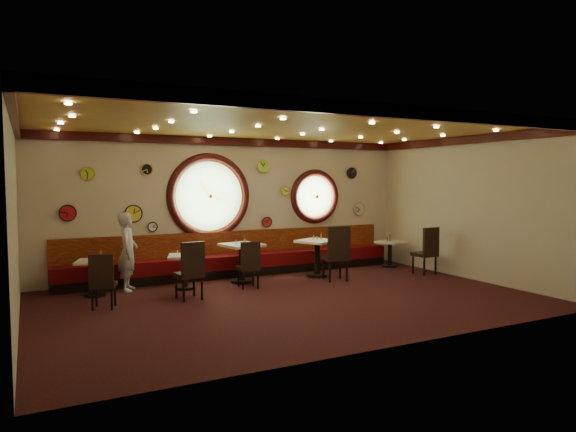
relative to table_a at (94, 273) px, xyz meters
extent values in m
cube|color=black|center=(3.23, -1.98, -0.44)|extent=(9.00, 6.00, 0.00)
cube|color=gold|center=(3.23, -1.98, 2.76)|extent=(9.00, 6.00, 0.02)
cube|color=beige|center=(3.23, 1.02, 1.16)|extent=(9.00, 0.02, 3.20)
cube|color=beige|center=(3.23, -4.98, 1.16)|extent=(9.00, 0.02, 3.20)
cube|color=beige|center=(-1.27, -1.98, 1.16)|extent=(0.02, 6.00, 3.20)
cube|color=beige|center=(7.73, -1.98, 1.16)|extent=(0.02, 6.00, 3.20)
cube|color=#320A09|center=(3.23, 0.97, 2.67)|extent=(9.00, 0.10, 0.18)
cube|color=#320A09|center=(3.23, -4.93, 2.67)|extent=(9.00, 0.10, 0.18)
cube|color=#320A09|center=(-1.22, -1.98, 2.67)|extent=(0.10, 6.00, 0.18)
cube|color=#320A09|center=(7.68, -1.98, 2.67)|extent=(0.10, 6.00, 0.18)
cube|color=black|center=(3.23, 0.74, -0.34)|extent=(8.00, 0.55, 0.20)
cube|color=#57070C|center=(3.23, 0.74, -0.09)|extent=(8.00, 0.55, 0.30)
cube|color=#5C0709|center=(3.23, 0.96, 0.31)|extent=(8.00, 0.10, 0.55)
cylinder|color=#85AD67|center=(2.63, 1.02, 1.41)|extent=(1.66, 0.02, 1.66)
torus|color=#320A09|center=(2.63, 1.00, 1.41)|extent=(1.98, 0.18, 1.98)
torus|color=gold|center=(2.63, 0.97, 1.41)|extent=(1.61, 0.03, 1.61)
cylinder|color=#85AD67|center=(5.43, 1.02, 1.36)|extent=(1.10, 0.02, 1.10)
torus|color=#320A09|center=(5.43, 1.00, 1.36)|extent=(1.38, 0.18, 1.38)
torus|color=gold|center=(5.43, 0.97, 1.36)|extent=(1.09, 0.03, 1.09)
cylinder|color=white|center=(1.33, 0.98, 0.76)|extent=(0.20, 0.03, 0.20)
cylinder|color=black|center=(1.23, 0.98, 2.01)|extent=(0.24, 0.03, 0.24)
cylinder|color=red|center=(-0.37, 0.98, 1.11)|extent=(0.32, 0.03, 0.32)
cylinder|color=silver|center=(6.78, 0.98, 1.01)|extent=(0.34, 0.03, 0.34)
cylinder|color=#EAF652|center=(4.58, 0.98, 1.51)|extent=(0.22, 0.03, 0.22)
cylinder|color=red|center=(4.08, 0.98, 0.76)|extent=(0.24, 0.03, 0.24)
cylinder|color=#8AD943|center=(3.98, 0.98, 2.11)|extent=(0.30, 0.03, 0.30)
cylinder|color=black|center=(6.53, 0.98, 1.96)|extent=(0.28, 0.03, 0.28)
cylinder|color=yellow|center=(0.93, 0.98, 1.06)|extent=(0.36, 0.03, 0.36)
cylinder|color=#A1D52A|center=(0.03, 0.98, 1.91)|extent=(0.26, 0.03, 0.26)
cylinder|color=black|center=(0.00, 0.00, -0.41)|extent=(0.40, 0.40, 0.05)
cylinder|color=black|center=(0.00, 0.00, -0.10)|extent=(0.11, 0.11, 0.63)
cube|color=white|center=(0.00, 0.00, 0.23)|extent=(0.79, 0.79, 0.05)
cylinder|color=black|center=(1.71, -0.15, -0.41)|extent=(0.40, 0.40, 0.05)
cylinder|color=black|center=(1.71, -0.15, -0.09)|extent=(0.11, 0.11, 0.64)
cube|color=white|center=(1.71, -0.15, 0.24)|extent=(0.81, 0.81, 0.05)
cylinder|color=black|center=(3.00, -0.06, -0.41)|extent=(0.48, 0.48, 0.07)
cylinder|color=black|center=(3.00, -0.06, -0.02)|extent=(0.13, 0.13, 0.77)
cube|color=white|center=(3.00, -0.06, 0.38)|extent=(0.91, 0.91, 0.06)
cylinder|color=black|center=(4.79, -0.21, -0.41)|extent=(0.49, 0.49, 0.07)
cylinder|color=black|center=(4.79, -0.21, -0.02)|extent=(0.13, 0.13, 0.77)
cube|color=white|center=(4.79, -0.21, 0.38)|extent=(1.01, 1.01, 0.06)
cylinder|color=black|center=(7.13, 0.10, -0.41)|extent=(0.38, 0.38, 0.05)
cylinder|color=black|center=(7.13, 0.10, -0.11)|extent=(0.10, 0.10, 0.60)
cube|color=white|center=(7.13, 0.10, 0.20)|extent=(0.78, 0.78, 0.04)
cube|color=black|center=(0.03, -1.05, -0.03)|extent=(0.51, 0.51, 0.07)
cube|color=black|center=(-0.02, -1.22, 0.26)|extent=(0.40, 0.18, 0.53)
cube|color=black|center=(1.54, -1.05, 0.02)|extent=(0.51, 0.51, 0.08)
cube|color=black|center=(1.57, -1.25, 0.35)|extent=(0.46, 0.12, 0.60)
cube|color=black|center=(2.91, -0.61, -0.03)|extent=(0.44, 0.44, 0.07)
cube|color=black|center=(2.90, -0.79, 0.27)|extent=(0.41, 0.09, 0.53)
cube|color=black|center=(4.94, -0.76, 0.07)|extent=(0.60, 0.60, 0.09)
cube|color=black|center=(4.89, -0.98, 0.45)|extent=(0.51, 0.16, 0.67)
cube|color=black|center=(7.23, -1.07, 0.03)|extent=(0.49, 0.49, 0.08)
cube|color=black|center=(7.23, -1.27, 0.38)|extent=(0.47, 0.08, 0.61)
cylinder|color=#BABABE|center=(-0.05, 0.03, 0.31)|extent=(0.04, 0.04, 0.10)
cylinder|color=silver|center=(1.60, -0.06, 0.31)|extent=(0.03, 0.03, 0.09)
cylinder|color=silver|center=(2.87, -0.04, 0.46)|extent=(0.03, 0.03, 0.09)
cylinder|color=silver|center=(4.71, -0.19, 0.47)|extent=(0.04, 0.04, 0.11)
cylinder|color=silver|center=(0.00, 0.01, 0.31)|extent=(0.04, 0.04, 0.11)
cylinder|color=silver|center=(1.73, -0.19, 0.31)|extent=(0.03, 0.03, 0.09)
cylinder|color=silver|center=(3.07, -0.10, 0.46)|extent=(0.04, 0.04, 0.11)
cylinder|color=silver|center=(4.75, -0.27, 0.46)|extent=(0.04, 0.04, 0.10)
cylinder|color=gold|center=(0.14, 0.10, 0.34)|extent=(0.05, 0.05, 0.17)
cylinder|color=gold|center=(1.77, -0.06, 0.34)|extent=(0.05, 0.05, 0.15)
cylinder|color=#C57E2E|center=(3.11, 0.07, 0.49)|extent=(0.05, 0.05, 0.16)
cylinder|color=gold|center=(4.95, -0.15, 0.48)|extent=(0.05, 0.05, 0.15)
cylinder|color=silver|center=(7.04, 0.09, 0.28)|extent=(0.04, 0.04, 0.11)
cylinder|color=silver|center=(7.16, 0.11, 0.27)|extent=(0.03, 0.03, 0.09)
cylinder|color=#C8852F|center=(7.18, 0.17, 0.31)|extent=(0.05, 0.05, 0.17)
imported|color=silver|center=(0.66, 0.22, 0.35)|extent=(0.53, 0.66, 1.58)
camera|label=1|loc=(-1.11, -10.30, 1.78)|focal=32.00mm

